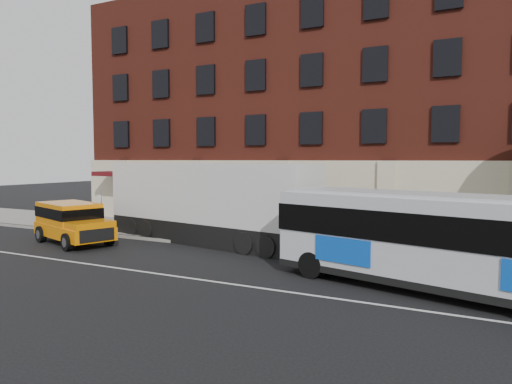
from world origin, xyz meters
The scene contains 9 objects.
ground centered at (0.00, 0.00, 0.00)m, with size 120.00×120.00×0.00m, color black.
sidewalk centered at (0.00, 9.00, 0.07)m, with size 60.00×6.00×0.15m, color gray.
kerb centered at (0.00, 6.00, 0.07)m, with size 60.00×0.25×0.15m, color gray.
lane_line centered at (0.00, 0.50, 0.01)m, with size 60.00×0.12×0.01m, color silver.
building centered at (-0.01, 16.92, 7.58)m, with size 30.00×12.10×15.00m.
sign_pole centered at (-8.50, 6.15, 1.45)m, with size 0.30×0.20×2.50m.
city_bus centered at (9.81, 2.44, 1.73)m, with size 11.71×5.21×3.14m.
yellow_suv centered at (-7.87, 3.57, 1.16)m, with size 5.45×3.54×2.03m.
shipping_container centered at (-1.88, 6.82, 1.99)m, with size 12.32×4.52×4.03m.
Camera 1 is at (11.07, -13.03, 4.22)m, focal length 32.99 mm.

